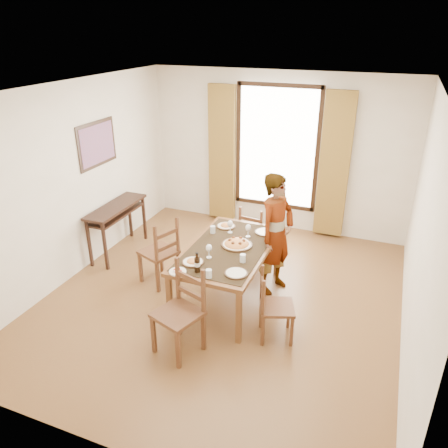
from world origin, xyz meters
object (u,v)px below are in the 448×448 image
at_px(console_table, 116,213).
at_px(dining_table, 228,252).
at_px(pasta_platter, 237,242).
at_px(man, 276,234).

height_order(console_table, dining_table, console_table).
bearing_deg(console_table, pasta_platter, -12.49).
bearing_deg(pasta_platter, dining_table, -133.43).
relative_size(console_table, man, 0.72).
distance_m(dining_table, pasta_platter, 0.16).
relative_size(man, pasta_platter, 4.16).
xyz_separation_m(console_table, man, (2.59, -0.12, 0.15)).
xyz_separation_m(dining_table, pasta_platter, (0.08, 0.09, 0.11)).
bearing_deg(console_table, dining_table, -15.17).
bearing_deg(man, pasta_platter, 152.07).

